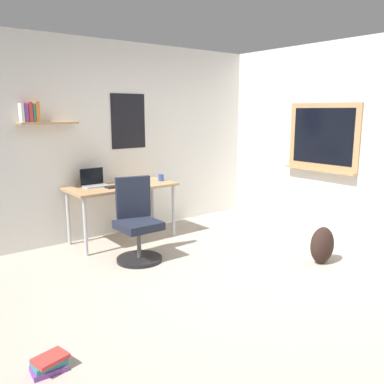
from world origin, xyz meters
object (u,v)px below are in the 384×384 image
at_px(keyboard, 120,186).
at_px(coffee_mug, 161,177).
at_px(desk, 122,191).
at_px(book_stack_on_floor, 49,364).
at_px(laptop, 94,182).
at_px(computer_mouse, 139,183).
at_px(office_chair, 137,225).
at_px(backpack, 322,245).

bearing_deg(keyboard, coffee_mug, 4.31).
relative_size(desk, book_stack_on_floor, 5.59).
bearing_deg(laptop, book_stack_on_floor, -121.55).
relative_size(desk, laptop, 4.48).
xyz_separation_m(desk, coffee_mug, (0.59, -0.03, 0.12)).
bearing_deg(book_stack_on_floor, computer_mouse, 46.97).
distance_m(office_chair, keyboard, 0.75).
relative_size(computer_mouse, coffee_mug, 1.13).
bearing_deg(office_chair, coffee_mug, 41.02).
bearing_deg(office_chair, computer_mouse, 57.10).
distance_m(office_chair, backpack, 2.11).
relative_size(laptop, backpack, 0.74).
relative_size(laptop, coffee_mug, 3.37).
height_order(computer_mouse, backpack, computer_mouse).
bearing_deg(coffee_mug, laptop, 168.62).
relative_size(desk, backpack, 3.30).
bearing_deg(laptop, backpack, -53.53).
relative_size(desk, office_chair, 1.46).
xyz_separation_m(office_chair, keyboard, (0.14, 0.65, 0.34)).
relative_size(keyboard, backpack, 0.88).
bearing_deg(coffee_mug, office_chair, -138.98).
bearing_deg(computer_mouse, keyboard, 180.00).
bearing_deg(laptop, computer_mouse, -23.98).
bearing_deg(computer_mouse, office_chair, -122.90).
xyz_separation_m(keyboard, coffee_mug, (0.66, 0.05, 0.04)).
bearing_deg(coffee_mug, backpack, -69.73).
bearing_deg(book_stack_on_floor, laptop, 58.45).
height_order(office_chair, keyboard, office_chair).
height_order(desk, laptop, laptop).
distance_m(keyboard, coffee_mug, 0.67).
height_order(computer_mouse, coffee_mug, coffee_mug).
distance_m(backpack, book_stack_on_floor, 3.11).
xyz_separation_m(office_chair, computer_mouse, (0.42, 0.65, 0.35)).
xyz_separation_m(desk, office_chair, (-0.21, -0.73, -0.26)).
distance_m(laptop, coffee_mug, 0.93).
bearing_deg(backpack, desk, 122.81).
height_order(laptop, book_stack_on_floor, laptop).
bearing_deg(desk, computer_mouse, -20.91).
relative_size(computer_mouse, book_stack_on_floor, 0.42).
distance_m(desk, book_stack_on_floor, 2.84).
xyz_separation_m(laptop, keyboard, (0.24, -0.23, -0.04)).
distance_m(laptop, backpack, 2.88).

